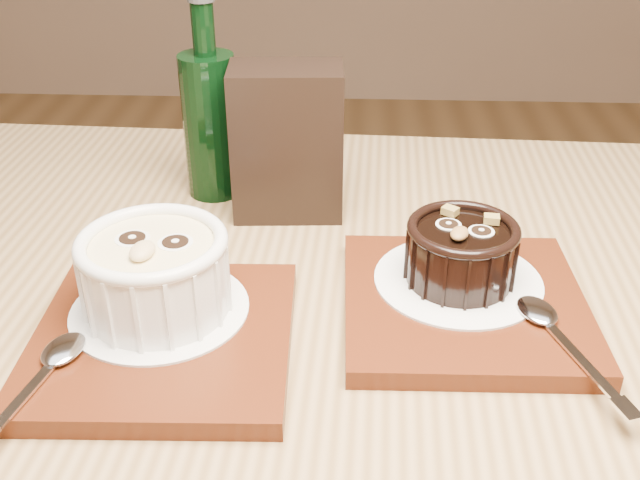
{
  "coord_description": "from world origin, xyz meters",
  "views": [
    {
      "loc": [
        0.12,
        -0.57,
        1.08
      ],
      "look_at": [
        0.1,
        -0.1,
        0.81
      ],
      "focal_mm": 42.0,
      "sensor_mm": 36.0,
      "label": 1
    }
  ],
  "objects_px": {
    "ramekin_dark": "(461,250)",
    "tray_right": "(464,304)",
    "tray_left": "(163,340)",
    "green_bottle": "(210,120)",
    "table": "(354,441)",
    "ramekin_white": "(155,270)",
    "condiment_stand": "(287,142)"
  },
  "relations": [
    {
      "from": "ramekin_white",
      "to": "condiment_stand",
      "type": "bearing_deg",
      "value": 74.63
    },
    {
      "from": "tray_left",
      "to": "ramekin_dark",
      "type": "bearing_deg",
      "value": 18.9
    },
    {
      "from": "ramekin_white",
      "to": "tray_left",
      "type": "bearing_deg",
      "value": -66.29
    },
    {
      "from": "ramekin_dark",
      "to": "tray_right",
      "type": "bearing_deg",
      "value": -60.05
    },
    {
      "from": "tray_left",
      "to": "ramekin_white",
      "type": "relative_size",
      "value": 1.68
    },
    {
      "from": "table",
      "to": "condiment_stand",
      "type": "relative_size",
      "value": 8.79
    },
    {
      "from": "ramekin_white",
      "to": "ramekin_dark",
      "type": "relative_size",
      "value": 1.26
    },
    {
      "from": "table",
      "to": "tray_right",
      "type": "height_order",
      "value": "tray_right"
    },
    {
      "from": "green_bottle",
      "to": "ramekin_dark",
      "type": "bearing_deg",
      "value": -38.76
    },
    {
      "from": "condiment_stand",
      "to": "green_bottle",
      "type": "xyz_separation_m",
      "value": [
        -0.08,
        0.04,
        0.01
      ]
    },
    {
      "from": "tray_right",
      "to": "green_bottle",
      "type": "xyz_separation_m",
      "value": [
        -0.22,
        0.2,
        0.07
      ]
    },
    {
      "from": "table",
      "to": "condiment_stand",
      "type": "distance_m",
      "value": 0.27
    },
    {
      "from": "green_bottle",
      "to": "ramekin_white",
      "type": "bearing_deg",
      "value": -90.64
    },
    {
      "from": "tray_right",
      "to": "condiment_stand",
      "type": "xyz_separation_m",
      "value": [
        -0.15,
        0.16,
        0.06
      ]
    },
    {
      "from": "ramekin_white",
      "to": "ramekin_dark",
      "type": "xyz_separation_m",
      "value": [
        0.22,
        0.05,
        -0.01
      ]
    },
    {
      "from": "tray_left",
      "to": "condiment_stand",
      "type": "xyz_separation_m",
      "value": [
        0.07,
        0.21,
        0.06
      ]
    },
    {
      "from": "ramekin_dark",
      "to": "tray_left",
      "type": "bearing_deg",
      "value": -139.26
    },
    {
      "from": "ramekin_white",
      "to": "ramekin_dark",
      "type": "bearing_deg",
      "value": 19.81
    },
    {
      "from": "table",
      "to": "green_bottle",
      "type": "xyz_separation_m",
      "value": [
        -0.14,
        0.24,
        0.17
      ]
    },
    {
      "from": "condiment_stand",
      "to": "green_bottle",
      "type": "distance_m",
      "value": 0.09
    },
    {
      "from": "table",
      "to": "tray_left",
      "type": "height_order",
      "value": "tray_left"
    },
    {
      "from": "table",
      "to": "ramekin_white",
      "type": "height_order",
      "value": "ramekin_white"
    },
    {
      "from": "ramekin_dark",
      "to": "green_bottle",
      "type": "relative_size",
      "value": 0.44
    },
    {
      "from": "tray_left",
      "to": "condiment_stand",
      "type": "distance_m",
      "value": 0.23
    },
    {
      "from": "ramekin_white",
      "to": "green_bottle",
      "type": "xyz_separation_m",
      "value": [
        0.0,
        0.23,
        0.03
      ]
    },
    {
      "from": "condiment_stand",
      "to": "ramekin_dark",
      "type": "bearing_deg",
      "value": -44.06
    },
    {
      "from": "table",
      "to": "tray_right",
      "type": "xyz_separation_m",
      "value": [
        0.08,
        0.05,
        0.1
      ]
    },
    {
      "from": "tray_right",
      "to": "condiment_stand",
      "type": "height_order",
      "value": "condiment_stand"
    },
    {
      "from": "tray_right",
      "to": "green_bottle",
      "type": "height_order",
      "value": "green_bottle"
    },
    {
      "from": "table",
      "to": "green_bottle",
      "type": "bearing_deg",
      "value": 120.13
    },
    {
      "from": "condiment_stand",
      "to": "tray_right",
      "type": "bearing_deg",
      "value": -47.45
    },
    {
      "from": "tray_left",
      "to": "condiment_stand",
      "type": "bearing_deg",
      "value": 71.37
    }
  ]
}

